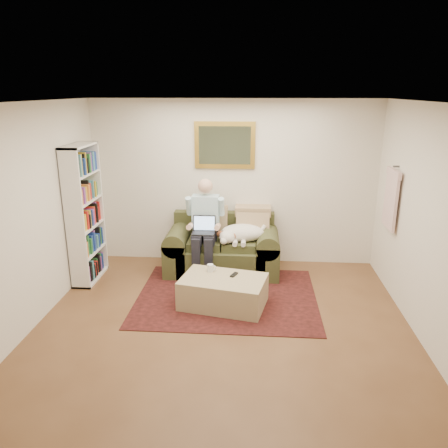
# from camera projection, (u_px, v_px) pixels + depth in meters

# --- Properties ---
(room_shell) EXTENTS (4.51, 5.00, 2.61)m
(room_shell) POSITION_uv_depth(u_px,v_px,m) (223.00, 223.00, 4.88)
(room_shell) COLOR brown
(room_shell) RESTS_ON ground
(rug) EXTENTS (2.43, 1.94, 0.01)m
(rug) POSITION_uv_depth(u_px,v_px,m) (227.00, 297.00, 5.99)
(rug) COLOR black
(rug) RESTS_ON room_shell
(sofa) EXTENTS (1.73, 0.88, 1.04)m
(sofa) POSITION_uv_depth(u_px,v_px,m) (223.00, 253.00, 6.78)
(sofa) COLOR #414223
(sofa) RESTS_ON room_shell
(seated_man) EXTENTS (0.57, 0.81, 1.45)m
(seated_man) POSITION_uv_depth(u_px,v_px,m) (204.00, 229.00, 6.52)
(seated_man) COLOR #8CCBD8
(seated_man) RESTS_ON sofa
(laptop) EXTENTS (0.34, 0.27, 0.24)m
(laptop) POSITION_uv_depth(u_px,v_px,m) (204.00, 228.00, 6.44)
(laptop) COLOR black
(laptop) RESTS_ON seated_man
(sleeping_dog) EXTENTS (0.71, 0.45, 0.26)m
(sleeping_dog) POSITION_uv_depth(u_px,v_px,m) (243.00, 233.00, 6.56)
(sleeping_dog) COLOR white
(sleeping_dog) RESTS_ON sofa
(ottoman) EXTENTS (1.19, 0.89, 0.39)m
(ottoman) POSITION_uv_depth(u_px,v_px,m) (223.00, 292.00, 5.70)
(ottoman) COLOR tan
(ottoman) RESTS_ON room_shell
(coffee_mug) EXTENTS (0.08, 0.08, 0.10)m
(coffee_mug) POSITION_uv_depth(u_px,v_px,m) (210.00, 268.00, 5.84)
(coffee_mug) COLOR white
(coffee_mug) RESTS_ON ottoman
(tv_remote) EXTENTS (0.11, 0.16, 0.02)m
(tv_remote) POSITION_uv_depth(u_px,v_px,m) (234.00, 275.00, 5.72)
(tv_remote) COLOR black
(tv_remote) RESTS_ON ottoman
(bookshelf) EXTENTS (0.28, 0.80, 2.00)m
(bookshelf) POSITION_uv_depth(u_px,v_px,m) (85.00, 214.00, 6.30)
(bookshelf) COLOR white
(bookshelf) RESTS_ON room_shell
(wall_mirror) EXTENTS (0.94, 0.04, 0.72)m
(wall_mirror) POSITION_uv_depth(u_px,v_px,m) (225.00, 145.00, 6.73)
(wall_mirror) COLOR gold
(wall_mirror) RESTS_ON room_shell
(hanging_shirt) EXTENTS (0.06, 0.52, 0.90)m
(hanging_shirt) POSITION_uv_depth(u_px,v_px,m) (391.00, 196.00, 5.89)
(hanging_shirt) COLOR beige
(hanging_shirt) RESTS_ON room_shell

